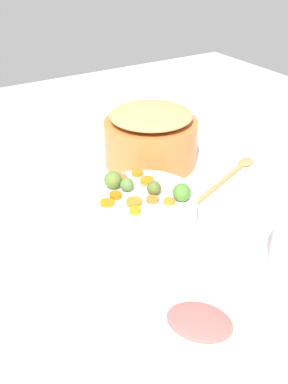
# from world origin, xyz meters

# --- Properties ---
(tabletop) EXTENTS (2.40, 2.40, 0.02)m
(tabletop) POSITION_xyz_m (0.00, 0.00, 0.01)
(tabletop) COLOR white
(tabletop) RESTS_ON ground
(serving_bowl_carrots) EXTENTS (0.26, 0.26, 0.08)m
(serving_bowl_carrots) POSITION_xyz_m (-0.01, -0.01, 0.06)
(serving_bowl_carrots) COLOR white
(serving_bowl_carrots) RESTS_ON tabletop
(metal_pot) EXTENTS (0.28, 0.28, 0.13)m
(metal_pot) POSITION_xyz_m (0.17, 0.25, 0.09)
(metal_pot) COLOR #C8783A
(metal_pot) RESTS_ON tabletop
(stuffing_mound) EXTENTS (0.24, 0.24, 0.04)m
(stuffing_mound) POSITION_xyz_m (0.17, 0.25, 0.17)
(stuffing_mound) COLOR tan
(stuffing_mound) RESTS_ON metal_pot
(carrot_slice_0) EXTENTS (0.04, 0.04, 0.01)m
(carrot_slice_0) POSITION_xyz_m (-0.02, 0.09, 0.10)
(carrot_slice_0) COLOR orange
(carrot_slice_0) RESTS_ON serving_bowl_carrots
(carrot_slice_1) EXTENTS (0.04, 0.04, 0.01)m
(carrot_slice_1) POSITION_xyz_m (-0.08, 0.02, 0.10)
(carrot_slice_1) COLOR orange
(carrot_slice_1) RESTS_ON serving_bowl_carrots
(carrot_slice_2) EXTENTS (0.04, 0.04, 0.01)m
(carrot_slice_2) POSITION_xyz_m (-0.01, -0.04, 0.10)
(carrot_slice_2) COLOR orange
(carrot_slice_2) RESTS_ON serving_bowl_carrots
(carrot_slice_3) EXTENTS (0.04, 0.04, 0.01)m
(carrot_slice_3) POSITION_xyz_m (0.02, 0.08, 0.10)
(carrot_slice_3) COLOR orange
(carrot_slice_3) RESTS_ON serving_bowl_carrots
(carrot_slice_4) EXTENTS (0.04, 0.04, 0.01)m
(carrot_slice_4) POSITION_xyz_m (-0.11, -0.00, 0.10)
(carrot_slice_4) COLOR orange
(carrot_slice_4) RESTS_ON serving_bowl_carrots
(carrot_slice_5) EXTENTS (0.04, 0.04, 0.01)m
(carrot_slice_5) POSITION_xyz_m (-0.05, -0.03, 0.10)
(carrot_slice_5) COLOR orange
(carrot_slice_5) RESTS_ON serving_bowl_carrots
(carrot_slice_6) EXTENTS (0.04, 0.04, 0.01)m
(carrot_slice_6) POSITION_xyz_m (0.02, -0.07, 0.10)
(carrot_slice_6) COLOR orange
(carrot_slice_6) RESTS_ON serving_bowl_carrots
(carrot_slice_7) EXTENTS (0.05, 0.05, 0.01)m
(carrot_slice_7) POSITION_xyz_m (0.02, 0.03, 0.10)
(carrot_slice_7) COLOR orange
(carrot_slice_7) RESTS_ON serving_bowl_carrots
(carrot_slice_8) EXTENTS (0.04, 0.04, 0.01)m
(carrot_slice_8) POSITION_xyz_m (-0.07, -0.06, 0.10)
(carrot_slice_8) COLOR orange
(carrot_slice_8) RESTS_ON serving_bowl_carrots
(brussels_sprout_0) EXTENTS (0.03, 0.03, 0.03)m
(brussels_sprout_0) POSITION_xyz_m (-0.04, 0.03, 0.11)
(brussels_sprout_0) COLOR #5A803D
(brussels_sprout_0) RESTS_ON serving_bowl_carrots
(brussels_sprout_1) EXTENTS (0.04, 0.04, 0.04)m
(brussels_sprout_1) POSITION_xyz_m (-0.06, 0.06, 0.12)
(brussels_sprout_1) COLOR olive
(brussels_sprout_1) RESTS_ON serving_bowl_carrots
(brussels_sprout_2) EXTENTS (0.03, 0.03, 0.03)m
(brussels_sprout_2) POSITION_xyz_m (0.01, -0.02, 0.11)
(brussels_sprout_2) COLOR #556B2C
(brussels_sprout_2) RESTS_ON serving_bowl_carrots
(brussels_sprout_3) EXTENTS (0.04, 0.04, 0.04)m
(brussels_sprout_3) POSITION_xyz_m (0.05, -0.08, 0.12)
(brussels_sprout_3) COLOR #50852E
(brussels_sprout_3) RESTS_ON serving_bowl_carrots
(wooden_spoon) EXTENTS (0.31, 0.14, 0.01)m
(wooden_spoon) POSITION_xyz_m (0.34, 0.06, 0.03)
(wooden_spoon) COLOR tan
(wooden_spoon) RESTS_ON tabletop
(ham_plate) EXTENTS (0.23, 0.23, 0.01)m
(ham_plate) POSITION_xyz_m (-0.11, -0.34, 0.03)
(ham_plate) COLOR white
(ham_plate) RESTS_ON tabletop
(ham_slice_main) EXTENTS (0.15, 0.15, 0.02)m
(ham_slice_main) POSITION_xyz_m (-0.10, -0.35, 0.04)
(ham_slice_main) COLOR #D25E5A
(ham_slice_main) RESTS_ON ham_plate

